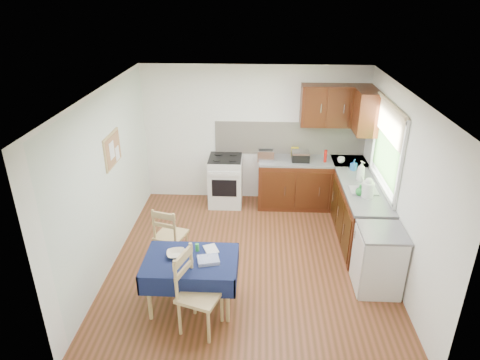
{
  "coord_description": "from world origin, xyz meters",
  "views": [
    {
      "loc": [
        0.11,
        -5.28,
        3.73
      ],
      "look_at": [
        -0.16,
        0.29,
        1.17
      ],
      "focal_mm": 32.0,
      "sensor_mm": 36.0,
      "label": 1
    }
  ],
  "objects_px": {
    "chair_near": "(196,290)",
    "kettle": "(368,188)",
    "dining_table": "(191,266)",
    "chair_far": "(169,234)",
    "dish_rack": "(364,190)",
    "toaster": "(266,155)",
    "sandwich_press": "(300,156)"
  },
  "relations": [
    {
      "from": "chair_far",
      "to": "kettle",
      "type": "height_order",
      "value": "kettle"
    },
    {
      "from": "sandwich_press",
      "to": "kettle",
      "type": "distance_m",
      "value": 1.61
    },
    {
      "from": "sandwich_press",
      "to": "dish_rack",
      "type": "bearing_deg",
      "value": -75.5
    },
    {
      "from": "dining_table",
      "to": "toaster",
      "type": "relative_size",
      "value": 3.94
    },
    {
      "from": "chair_far",
      "to": "chair_near",
      "type": "xyz_separation_m",
      "value": [
        0.57,
        -1.29,
        0.07
      ]
    },
    {
      "from": "chair_far",
      "to": "toaster",
      "type": "distance_m",
      "value": 2.33
    },
    {
      "from": "sandwich_press",
      "to": "kettle",
      "type": "height_order",
      "value": "kettle"
    },
    {
      "from": "toaster",
      "to": "dish_rack",
      "type": "relative_size",
      "value": 0.73
    },
    {
      "from": "dining_table",
      "to": "chair_far",
      "type": "bearing_deg",
      "value": 116.9
    },
    {
      "from": "chair_near",
      "to": "dish_rack",
      "type": "xyz_separation_m",
      "value": [
        2.27,
        1.95,
        0.38
      ]
    },
    {
      "from": "dining_table",
      "to": "sandwich_press",
      "type": "height_order",
      "value": "sandwich_press"
    },
    {
      "from": "dining_table",
      "to": "chair_near",
      "type": "distance_m",
      "value": 0.41
    },
    {
      "from": "sandwich_press",
      "to": "chair_near",
      "type": "bearing_deg",
      "value": -135.88
    },
    {
      "from": "chair_near",
      "to": "toaster",
      "type": "distance_m",
      "value": 3.23
    },
    {
      "from": "chair_far",
      "to": "kettle",
      "type": "xyz_separation_m",
      "value": [
        2.86,
        0.48,
        0.56
      ]
    },
    {
      "from": "dining_table",
      "to": "chair_far",
      "type": "distance_m",
      "value": 1.02
    },
    {
      "from": "kettle",
      "to": "dish_rack",
      "type": "bearing_deg",
      "value": 92.99
    },
    {
      "from": "chair_far",
      "to": "sandwich_press",
      "type": "xyz_separation_m",
      "value": [
        1.99,
        1.84,
        0.51
      ]
    },
    {
      "from": "chair_far",
      "to": "dish_rack",
      "type": "relative_size",
      "value": 2.26
    },
    {
      "from": "chair_far",
      "to": "kettle",
      "type": "distance_m",
      "value": 2.95
    },
    {
      "from": "chair_near",
      "to": "kettle",
      "type": "relative_size",
      "value": 3.42
    },
    {
      "from": "chair_far",
      "to": "toaster",
      "type": "height_order",
      "value": "toaster"
    },
    {
      "from": "kettle",
      "to": "sandwich_press",
      "type": "bearing_deg",
      "value": 122.48
    },
    {
      "from": "dining_table",
      "to": "toaster",
      "type": "distance_m",
      "value": 2.89
    },
    {
      "from": "chair_near",
      "to": "toaster",
      "type": "xyz_separation_m",
      "value": [
        0.81,
        3.1,
        0.46
      ]
    },
    {
      "from": "chair_far",
      "to": "sandwich_press",
      "type": "distance_m",
      "value": 2.76
    },
    {
      "from": "sandwich_press",
      "to": "dish_rack",
      "type": "relative_size",
      "value": 0.75
    },
    {
      "from": "chair_near",
      "to": "kettle",
      "type": "bearing_deg",
      "value": -33.48
    },
    {
      "from": "kettle",
      "to": "chair_near",
      "type": "bearing_deg",
      "value": -142.18
    },
    {
      "from": "chair_far",
      "to": "dish_rack",
      "type": "height_order",
      "value": "dish_rack"
    },
    {
      "from": "toaster",
      "to": "sandwich_press",
      "type": "distance_m",
      "value": 0.61
    },
    {
      "from": "kettle",
      "to": "toaster",
      "type": "bearing_deg",
      "value": 138.0
    }
  ]
}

